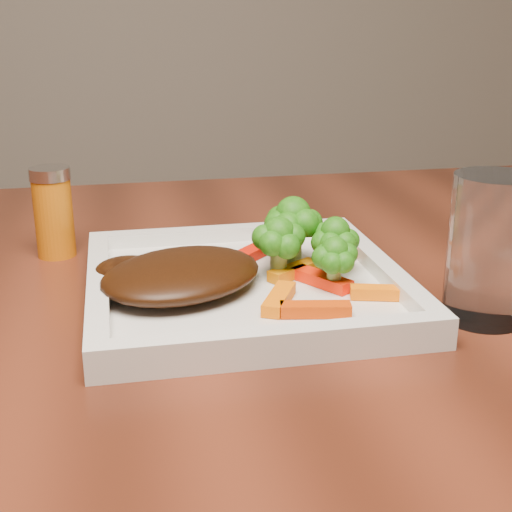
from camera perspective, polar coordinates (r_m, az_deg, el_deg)
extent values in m
cube|color=white|center=(0.63, -0.89, -2.72)|extent=(0.27, 0.27, 0.01)
ellipsoid|color=#311607|center=(0.61, -5.98, -1.47)|extent=(0.18, 0.17, 0.03)
cube|color=#C93803|center=(0.56, 4.79, -4.28)|extent=(0.06, 0.02, 0.01)
cube|color=#FF6D04|center=(0.60, 10.01, -2.90)|extent=(0.05, 0.03, 0.01)
cube|color=orange|center=(0.58, 1.85, -3.45)|extent=(0.04, 0.06, 0.01)
cube|color=#CE4803|center=(0.69, 6.94, 0.29)|extent=(0.05, 0.02, 0.01)
cube|color=red|center=(0.68, -0.47, 0.17)|extent=(0.05, 0.06, 0.01)
cube|color=#FF2204|center=(0.62, 5.25, -1.88)|extent=(0.05, 0.06, 0.01)
cube|color=#D26C03|center=(0.64, 3.03, -1.20)|extent=(0.05, 0.04, 0.01)
cylinder|color=#BD5F0A|center=(0.75, -15.90, 3.38)|extent=(0.05, 0.05, 0.09)
cylinder|color=white|center=(0.60, 18.19, 0.55)|extent=(0.08, 0.08, 0.12)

